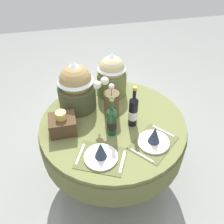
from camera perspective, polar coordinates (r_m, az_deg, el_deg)
The scene contains 10 objects.
ground at distance 2.61m, azimuth 0.15°, elevation -14.81°, with size 8.00×8.00×0.00m, color gray.
dining_table at distance 2.12m, azimuth 0.18°, elevation -5.35°, with size 1.23×1.23×0.78m.
place_setting_left at distance 1.72m, azimuth -2.63°, elevation -9.75°, with size 0.42×0.38×0.16m.
place_setting_right at distance 1.84m, azimuth 9.78°, elevation -6.19°, with size 0.43×0.42×0.16m.
flower_vase at distance 1.97m, azimuth -0.42°, elevation 2.49°, with size 0.20×0.12×0.40m.
wine_bottle_left at distance 1.91m, azimuth 4.98°, elevation 0.23°, with size 0.07×0.07×0.37m.
wine_bottle_centre at distance 1.83m, azimuth -0.07°, elevation -2.11°, with size 0.08×0.08×0.35m.
gift_tub_back_left at distance 2.05m, azimuth -8.45°, elevation 6.42°, with size 0.32×0.32×0.44m.
gift_tub_back_centre at distance 2.20m, azimuth -0.05°, elevation 9.12°, with size 0.27×0.27×0.41m.
woven_basket_side_left at distance 1.92m, azimuth -11.48°, elevation -2.76°, with size 0.21×0.18×0.19m.
Camera 1 is at (-0.32, -1.43, 2.16)m, focal length 39.06 mm.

